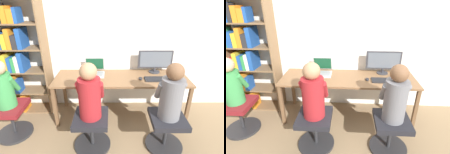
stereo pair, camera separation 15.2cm
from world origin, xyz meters
TOP-DOWN VIEW (x-y plane):
  - ground_plane at (0.00, 0.00)m, footprint 14.00×14.00m
  - wall_back at (0.00, 0.72)m, footprint 10.00×0.05m
  - desk at (0.00, 0.33)m, footprint 2.10×0.66m
  - desktop_monitor at (0.57, 0.54)m, footprint 0.56×0.18m
  - laptop at (-0.43, 0.47)m, footprint 0.32×0.33m
  - keyboard at (0.56, 0.23)m, footprint 0.40×0.17m
  - computer_mouse_by_keyboard at (0.29, 0.24)m, footprint 0.06×0.10m
  - office_chair_left at (0.56, -0.39)m, footprint 0.50×0.50m
  - office_chair_right at (-0.42, -0.37)m, footprint 0.50×0.50m
  - person_at_monitor at (0.56, -0.38)m, footprint 0.33×0.32m
  - person_at_laptop at (-0.42, -0.36)m, footprint 0.34×0.32m
  - bookshelf at (-1.68, 0.49)m, footprint 0.78×0.33m
  - office_chair_side at (-1.60, -0.14)m, footprint 0.50×0.50m
  - person_near_shelf at (-1.60, -0.13)m, footprint 0.31×0.29m

SIDE VIEW (x-z plane):
  - ground_plane at x=0.00m, z-range 0.00..0.00m
  - office_chair_left at x=0.56m, z-range 0.04..0.53m
  - office_chair_right at x=-0.42m, z-range 0.04..0.53m
  - office_chair_side at x=-1.60m, z-range 0.04..0.53m
  - desk at x=0.00m, z-range 0.29..1.00m
  - keyboard at x=0.56m, z-range 0.71..0.74m
  - computer_mouse_by_keyboard at x=0.29m, z-range 0.71..0.75m
  - laptop at x=-0.43m, z-range 0.64..0.90m
  - person_near_shelf at x=-1.60m, z-range 0.47..1.14m
  - person_at_laptop at x=-0.42m, z-range 0.46..1.18m
  - person_at_monitor at x=0.56m, z-range 0.46..1.18m
  - desktop_monitor at x=0.57m, z-range 0.72..1.10m
  - bookshelf at x=-1.68m, z-range 0.03..1.94m
  - wall_back at x=0.00m, z-range 0.00..2.60m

